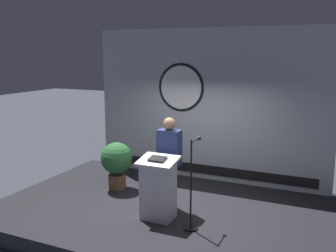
% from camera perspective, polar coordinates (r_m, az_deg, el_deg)
% --- Properties ---
extents(ground_plane, '(40.00, 40.00, 0.00)m').
position_cam_1_polar(ground_plane, '(7.25, 0.72, -14.27)').
color(ground_plane, '#383D47').
extents(stage_platform, '(6.40, 4.00, 0.30)m').
position_cam_1_polar(stage_platform, '(7.19, 0.72, -13.19)').
color(stage_platform, black).
rests_on(stage_platform, ground).
extents(banner_display, '(5.25, 0.12, 3.29)m').
position_cam_1_polar(banner_display, '(8.37, 5.81, 2.99)').
color(banner_display, '#B2B7C1').
rests_on(banner_display, stage_platform).
extents(podium, '(0.64, 0.50, 1.09)m').
position_cam_1_polar(podium, '(6.53, -1.48, -9.28)').
color(podium, silver).
rests_on(podium, stage_platform).
extents(speaker_person, '(0.40, 0.26, 1.67)m').
position_cam_1_polar(speaker_person, '(6.84, 0.20, -5.49)').
color(speaker_person, black).
rests_on(speaker_person, stage_platform).
extents(microphone_stand, '(0.24, 0.50, 1.47)m').
position_cam_1_polar(microphone_stand, '(6.21, 3.56, -10.58)').
color(microphone_stand, black).
rests_on(microphone_stand, stage_platform).
extents(potted_plant, '(0.65, 0.65, 0.98)m').
position_cam_1_polar(potted_plant, '(7.97, -7.65, -5.19)').
color(potted_plant, brown).
rests_on(potted_plant, stage_platform).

